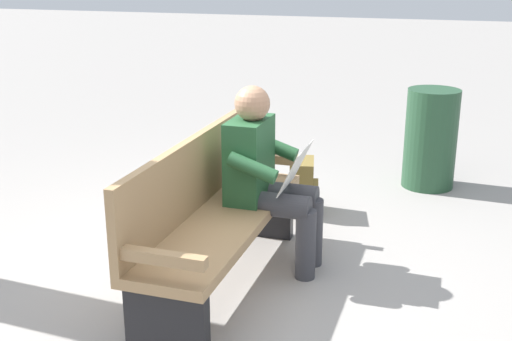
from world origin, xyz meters
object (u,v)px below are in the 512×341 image
at_px(person_seated, 266,173).
at_px(trash_bin, 431,139).
at_px(bench_near, 212,214).
at_px(backpack, 302,187).

bearing_deg(person_seated, trash_bin, 155.10).
height_order(bench_near, person_seated, person_seated).
bearing_deg(trash_bin, bench_near, -26.36).
xyz_separation_m(bench_near, person_seated, (-0.35, 0.23, 0.17)).
relative_size(bench_near, backpack, 4.25).
xyz_separation_m(bench_near, trash_bin, (-2.28, 1.13, -0.03)).
relative_size(person_seated, backpack, 2.78).
distance_m(bench_near, trash_bin, 2.55).
height_order(backpack, trash_bin, trash_bin).
height_order(person_seated, backpack, person_seated).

